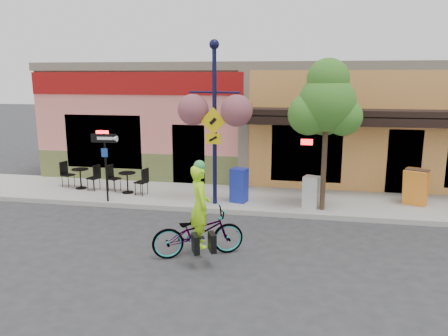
# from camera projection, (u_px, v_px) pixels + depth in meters

# --- Properties ---
(ground) EXTENTS (90.00, 90.00, 0.00)m
(ground) POSITION_uv_depth(u_px,v_px,m) (261.00, 222.00, 12.25)
(ground) COLOR #2D2D30
(ground) RESTS_ON ground
(sidewalk) EXTENTS (24.00, 3.00, 0.15)m
(sidewalk) POSITION_uv_depth(u_px,v_px,m) (267.00, 200.00, 14.16)
(sidewalk) COLOR #9E9B93
(sidewalk) RESTS_ON ground
(curb) EXTENTS (24.00, 0.12, 0.15)m
(curb) POSITION_uv_depth(u_px,v_px,m) (263.00, 213.00, 12.77)
(curb) COLOR #A8A59E
(curb) RESTS_ON ground
(building) EXTENTS (18.20, 8.20, 4.50)m
(building) POSITION_uv_depth(u_px,v_px,m) (279.00, 117.00, 18.99)
(building) COLOR #E37B70
(building) RESTS_ON ground
(bicycle) EXTENTS (2.20, 1.54, 1.10)m
(bicycle) POSITION_uv_depth(u_px,v_px,m) (198.00, 233.00, 9.87)
(bicycle) COLOR maroon
(bicycle) RESTS_ON ground
(cyclist_rider) EXTENTS (0.69, 0.80, 1.86)m
(cyclist_rider) POSITION_uv_depth(u_px,v_px,m) (200.00, 217.00, 9.78)
(cyclist_rider) COLOR #AFFF1A
(cyclist_rider) RESTS_ON ground
(lamp_post) EXTENTS (1.63, 0.82, 4.91)m
(lamp_post) POSITION_uv_depth(u_px,v_px,m) (215.00, 124.00, 12.99)
(lamp_post) COLOR #101033
(lamp_post) RESTS_ON sidewalk
(one_way_sign) EXTENTS (0.83, 0.21, 2.14)m
(one_way_sign) POSITION_uv_depth(u_px,v_px,m) (106.00, 168.00, 13.51)
(one_way_sign) COLOR black
(one_way_sign) RESTS_ON sidewalk
(cafe_set_left) EXTENTS (1.66, 1.10, 0.92)m
(cafe_set_left) POSITION_uv_depth(u_px,v_px,m) (80.00, 176.00, 15.19)
(cafe_set_left) COLOR black
(cafe_set_left) RESTS_ON sidewalk
(cafe_set_right) EXTENTS (1.67, 1.14, 0.91)m
(cafe_set_right) POSITION_uv_depth(u_px,v_px,m) (127.00, 180.00, 14.63)
(cafe_set_right) COLOR black
(cafe_set_right) RESTS_ON sidewalk
(newspaper_box_blue) EXTENTS (0.57, 0.53, 1.06)m
(newspaper_box_blue) POSITION_uv_depth(u_px,v_px,m) (239.00, 185.00, 13.58)
(newspaper_box_blue) COLOR #1B2BA3
(newspaper_box_blue) RESTS_ON sidewalk
(newspaper_box_grey) EXTENTS (0.54, 0.52, 0.95)m
(newspaper_box_grey) POSITION_uv_depth(u_px,v_px,m) (311.00, 192.00, 13.01)
(newspaper_box_grey) COLOR silver
(newspaper_box_grey) RESTS_ON sidewalk
(street_tree) EXTENTS (2.22, 2.22, 4.42)m
(street_tree) POSITION_uv_depth(u_px,v_px,m) (325.00, 135.00, 12.44)
(street_tree) COLOR #3D7A26
(street_tree) RESTS_ON sidewalk
(sandwich_board) EXTENTS (0.81, 0.72, 1.12)m
(sandwich_board) POSITION_uv_depth(u_px,v_px,m) (414.00, 188.00, 13.08)
(sandwich_board) COLOR orange
(sandwich_board) RESTS_ON sidewalk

